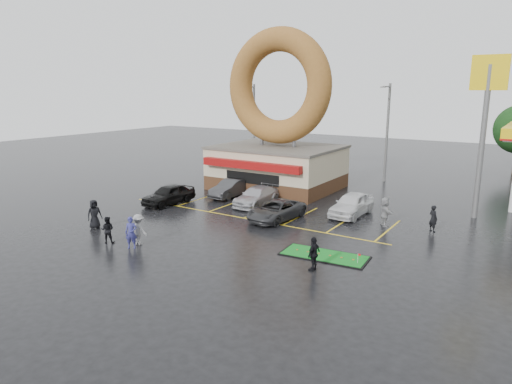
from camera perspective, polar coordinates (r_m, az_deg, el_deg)
The scene contains 19 objects.
ground at distance 28.10m, azimuth -5.48°, elevation -4.87°, with size 120.00×120.00×0.00m, color black.
donut_shop at distance 39.43m, azimuth 2.71°, elevation 6.88°, with size 10.20×8.70×13.50m.
shell_sign at distance 33.17m, azimuth 26.82°, elevation 9.50°, with size 2.20×0.36×10.60m.
streetlight_left at distance 48.96m, azimuth -0.30°, elevation 8.40°, with size 0.40×2.21×9.00m.
streetlight_mid at distance 43.90m, azimuth 16.06°, elevation 7.42°, with size 0.40×2.21×9.00m.
car_black at distance 34.85m, azimuth -10.86°, elevation -0.30°, with size 1.77×4.41×1.50m, color black.
car_dgrey at distance 36.66m, azimuth -3.16°, elevation 0.47°, with size 1.49×4.27×1.41m, color #303033.
car_silver at distance 34.02m, azimuth 0.05°, elevation -0.52°, with size 1.88×4.63×1.34m, color #B1B1B7.
car_grey at distance 30.20m, azimuth 2.56°, elevation -2.30°, with size 2.15×4.66×1.30m, color #313234.
car_white at distance 31.86m, azimuth 11.88°, elevation -1.51°, with size 1.85×4.60×1.57m, color silver.
person_blue at distance 25.70m, azimuth -15.35°, elevation -4.92°, with size 0.64×0.42×1.76m, color navy.
person_blackjkt at distance 26.98m, azimuth -18.08°, elevation -4.51°, with size 0.74×0.58×1.53m, color black.
person_hoodie at distance 26.17m, azimuth -14.47°, elevation -4.57°, with size 1.13×0.65×1.74m, color gray.
person_bystander at distance 29.94m, azimuth -19.55°, elevation -2.64°, with size 0.89×0.58×1.83m, color black.
person_cameraman at distance 22.01m, azimuth 7.24°, elevation -7.68°, with size 0.98×0.41×1.67m, color black.
person_walker_near at distance 29.87m, azimuth 15.84°, elevation -2.37°, with size 1.74×0.55×1.87m, color #959598.
person_walker_far at distance 29.66m, azimuth 21.27°, elevation -3.10°, with size 0.60×0.39×1.65m, color black.
dumpster at distance 41.17m, azimuth -3.86°, elevation 1.75°, with size 1.80×1.20×1.30m, color #1C4923.
putting_green at distance 24.16m, azimuth 8.54°, elevation -7.85°, with size 4.64×2.30×0.56m.
Camera 1 is at (16.73, -20.94, 8.47)m, focal length 32.00 mm.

